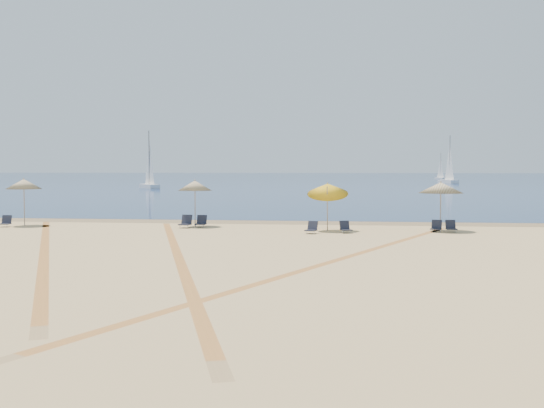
{
  "coord_description": "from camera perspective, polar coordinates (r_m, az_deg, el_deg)",
  "views": [
    {
      "loc": [
        4.14,
        -13.89,
        3.19
      ],
      "look_at": [
        0.0,
        20.0,
        1.3
      ],
      "focal_mm": 42.65,
      "sensor_mm": 36.0,
      "label": 1
    }
  ],
  "objects": [
    {
      "name": "chair_3",
      "position": [
        34.96,
        -7.62,
        -1.59
      ],
      "size": [
        0.67,
        0.75,
        0.7
      ],
      "rotation": [
        0.0,
        0.0,
        -0.14
      ],
      "color": "black",
      "rests_on": "ground"
    },
    {
      "name": "ocean",
      "position": [
        238.95,
        5.98,
        2.39
      ],
      "size": [
        500.0,
        500.0,
        0.0
      ],
      "primitive_type": "plane",
      "color": "#0C2151",
      "rests_on": "ground"
    },
    {
      "name": "chair_2",
      "position": [
        38.14,
        -22.44,
        -1.45
      ],
      "size": [
        0.59,
        0.67,
        0.63
      ],
      "rotation": [
        0.0,
        0.0,
        0.12
      ],
      "color": "black",
      "rests_on": "ground"
    },
    {
      "name": "chair_6",
      "position": [
        32.11,
        6.49,
        -2.08
      ],
      "size": [
        0.67,
        0.72,
        0.6
      ],
      "rotation": [
        0.0,
        0.0,
        0.36
      ],
      "color": "black",
      "rests_on": "ground"
    },
    {
      "name": "sailboat_1",
      "position": [
        142.47,
        15.4,
        3.01
      ],
      "size": [
        3.03,
        7.02,
        10.15
      ],
      "rotation": [
        0.0,
        0.0,
        0.2
      ],
      "color": "white",
      "rests_on": "ocean"
    },
    {
      "name": "chair_4",
      "position": [
        35.18,
        -6.27,
        -1.58
      ],
      "size": [
        0.57,
        0.66,
        0.66
      ],
      "rotation": [
        0.0,
        0.0,
        -0.05
      ],
      "color": "black",
      "rests_on": "ground"
    },
    {
      "name": "ground",
      "position": [
        14.84,
        -9.53,
        -9.3
      ],
      "size": [
        160.0,
        160.0,
        0.0
      ],
      "primitive_type": "plane",
      "color": "tan",
      "rests_on": "ground"
    },
    {
      "name": "umbrella_1",
      "position": [
        38.39,
        -21.06,
        1.65
      ],
      "size": [
        1.95,
        1.95,
        2.66
      ],
      "color": "gray",
      "rests_on": "ground"
    },
    {
      "name": "wet_sand",
      "position": [
        38.25,
        0.73,
        -1.61
      ],
      "size": [
        500.0,
        500.0,
        0.0
      ],
      "primitive_type": "plane",
      "color": "olive",
      "rests_on": "ground"
    },
    {
      "name": "umbrella_3",
      "position": [
        32.96,
        4.93,
        1.35
      ],
      "size": [
        2.09,
        2.16,
        2.75
      ],
      "color": "gray",
      "rests_on": "ground"
    },
    {
      "name": "chair_7",
      "position": [
        33.35,
        14.3,
        -1.96
      ],
      "size": [
        0.65,
        0.71,
        0.61
      ],
      "rotation": [
        0.0,
        0.0,
        -0.29
      ],
      "color": "black",
      "rests_on": "ground"
    },
    {
      "name": "sailboat_2",
      "position": [
        103.98,
        -10.77,
        2.88
      ],
      "size": [
        4.76,
        5.93,
        9.13
      ],
      "rotation": [
        0.0,
        0.0,
        0.6
      ],
      "color": "white",
      "rests_on": "ocean"
    },
    {
      "name": "chair_5",
      "position": [
        31.67,
        3.52,
        -2.13
      ],
      "size": [
        0.67,
        0.72,
        0.61
      ],
      "rotation": [
        0.0,
        0.0,
        -0.34
      ],
      "color": "black",
      "rests_on": "ground"
    },
    {
      "name": "tire_tracks",
      "position": [
        24.41,
        -8.03,
        -4.37
      ],
      "size": [
        49.3,
        39.75,
        0.0
      ],
      "color": "tan",
      "rests_on": "ground"
    },
    {
      "name": "umbrella_2",
      "position": [
        35.6,
        -6.82,
        1.62
      ],
      "size": [
        1.86,
        1.87,
        2.59
      ],
      "color": "gray",
      "rests_on": "ground"
    },
    {
      "name": "chair_8",
      "position": [
        33.58,
        15.52,
        -1.95
      ],
      "size": [
        0.54,
        0.62,
        0.6
      ],
      "rotation": [
        0.0,
        0.0,
        0.08
      ],
      "color": "black",
      "rests_on": "ground"
    },
    {
      "name": "umbrella_4",
      "position": [
        33.9,
        14.68,
        1.4
      ],
      "size": [
        2.25,
        2.25,
        2.55
      ],
      "color": "gray",
      "rests_on": "ground"
    },
    {
      "name": "sailboat_0",
      "position": [
        193.19,
        14.66,
        2.81
      ],
      "size": [
        2.9,
        5.26,
        7.62
      ],
      "rotation": [
        0.0,
        0.0,
        0.33
      ],
      "color": "white",
      "rests_on": "ocean"
    }
  ]
}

